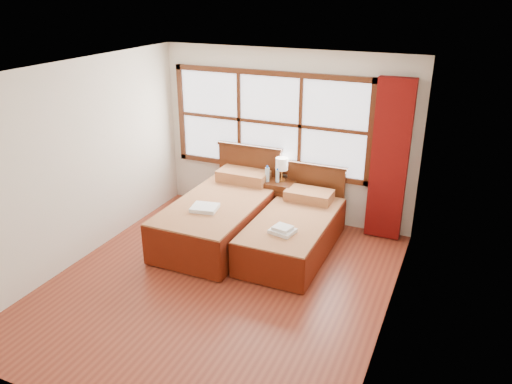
% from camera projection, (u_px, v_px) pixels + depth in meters
% --- Properties ---
extents(floor, '(4.50, 4.50, 0.00)m').
position_uv_depth(floor, '(219.00, 284.00, 6.17)').
color(floor, brown).
rests_on(floor, ground).
extents(ceiling, '(4.50, 4.50, 0.00)m').
position_uv_depth(ceiling, '(212.00, 71.00, 5.17)').
color(ceiling, white).
rests_on(ceiling, wall_back).
extents(wall_back, '(4.00, 0.00, 4.00)m').
position_uv_depth(wall_back, '(285.00, 136.00, 7.57)').
color(wall_back, silver).
rests_on(wall_back, floor).
extents(wall_left, '(0.00, 4.50, 4.50)m').
position_uv_depth(wall_left, '(78.00, 164.00, 6.42)').
color(wall_left, silver).
rests_on(wall_left, floor).
extents(wall_right, '(0.00, 4.50, 4.50)m').
position_uv_depth(wall_right, '(394.00, 218.00, 4.93)').
color(wall_right, silver).
rests_on(wall_right, floor).
extents(window, '(3.16, 0.06, 1.56)m').
position_uv_depth(window, '(269.00, 122.00, 7.56)').
color(window, white).
rests_on(window, wall_back).
extents(curtain, '(0.50, 0.16, 2.30)m').
position_uv_depth(curtain, '(390.00, 161.00, 6.91)').
color(curtain, '#6A0D0A').
rests_on(curtain, wall_back).
extents(bed_left, '(1.15, 2.23, 1.12)m').
position_uv_depth(bed_left, '(223.00, 214.00, 7.26)').
color(bed_left, '#3C1B0C').
rests_on(bed_left, floor).
extents(bed_right, '(0.99, 2.01, 0.96)m').
position_uv_depth(bed_right, '(294.00, 231.00, 6.87)').
color(bed_right, '#3C1B0C').
rests_on(bed_right, floor).
extents(nightstand, '(0.50, 0.49, 0.67)m').
position_uv_depth(nightstand, '(278.00, 201.00, 7.73)').
color(nightstand, '#4D2410').
rests_on(nightstand, floor).
extents(towels_left, '(0.40, 0.36, 0.05)m').
position_uv_depth(towels_left, '(205.00, 208.00, 6.77)').
color(towels_left, white).
rests_on(towels_left, bed_left).
extents(towels_right, '(0.34, 0.31, 0.09)m').
position_uv_depth(towels_right, '(283.00, 230.00, 6.33)').
color(towels_right, white).
rests_on(towels_right, bed_right).
extents(lamp, '(0.19, 0.19, 0.36)m').
position_uv_depth(lamp, '(282.00, 165.00, 7.52)').
color(lamp, gold).
rests_on(lamp, nightstand).
extents(bottle_near, '(0.07, 0.07, 0.25)m').
position_uv_depth(bottle_near, '(267.00, 174.00, 7.53)').
color(bottle_near, silver).
rests_on(bottle_near, nightstand).
extents(bottle_far, '(0.06, 0.06, 0.22)m').
position_uv_depth(bottle_far, '(277.00, 176.00, 7.51)').
color(bottle_far, silver).
rests_on(bottle_far, nightstand).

